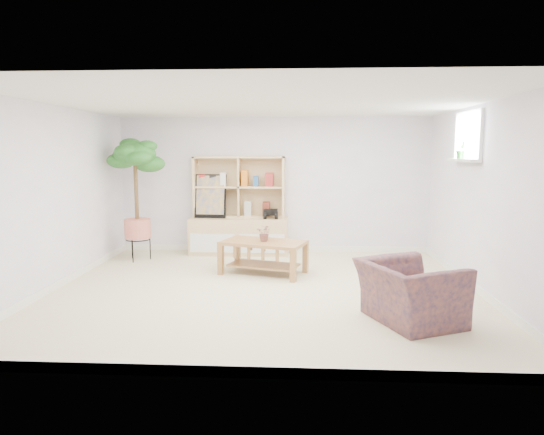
# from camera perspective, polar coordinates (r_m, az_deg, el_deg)

# --- Properties ---
(floor) EXTENTS (5.50, 5.00, 0.01)m
(floor) POSITION_cam_1_polar(r_m,az_deg,el_deg) (6.42, -0.94, -8.49)
(floor) COLOR beige
(floor) RESTS_ON ground
(ceiling) EXTENTS (5.50, 5.00, 0.01)m
(ceiling) POSITION_cam_1_polar(r_m,az_deg,el_deg) (6.19, -0.99, 13.34)
(ceiling) COLOR white
(ceiling) RESTS_ON walls
(walls) EXTENTS (5.51, 5.01, 2.40)m
(walls) POSITION_cam_1_polar(r_m,az_deg,el_deg) (6.19, -0.97, 2.22)
(walls) COLOR white
(walls) RESTS_ON floor
(baseboard) EXTENTS (5.50, 5.00, 0.10)m
(baseboard) POSITION_cam_1_polar(r_m,az_deg,el_deg) (6.41, -0.94, -8.07)
(baseboard) COLOR white
(baseboard) RESTS_ON floor
(window) EXTENTS (0.10, 0.98, 0.68)m
(window) POSITION_cam_1_polar(r_m,az_deg,el_deg) (7.13, 22.14, 8.83)
(window) COLOR white
(window) RESTS_ON walls
(window_sill) EXTENTS (0.14, 1.00, 0.04)m
(window_sill) POSITION_cam_1_polar(r_m,az_deg,el_deg) (7.11, 21.55, 6.28)
(window_sill) COLOR white
(window_sill) RESTS_ON walls
(storage_unit) EXTENTS (1.71, 0.58, 1.71)m
(storage_unit) POSITION_cam_1_polar(r_m,az_deg,el_deg) (8.50, -3.95, 1.40)
(storage_unit) COLOR #E0BE79
(storage_unit) RESTS_ON floor
(poster) EXTENTS (0.56, 0.15, 0.76)m
(poster) POSITION_cam_1_polar(r_m,az_deg,el_deg) (8.54, -7.25, 2.52)
(poster) COLOR yellow
(poster) RESTS_ON storage_unit
(toy_truck) EXTENTS (0.36, 0.26, 0.19)m
(toy_truck) POSITION_cam_1_polar(r_m,az_deg,el_deg) (8.40, -0.16, 0.51)
(toy_truck) COLOR black
(toy_truck) RESTS_ON storage_unit
(coffee_table) EXTENTS (1.34, 0.99, 0.49)m
(coffee_table) POSITION_cam_1_polar(r_m,az_deg,el_deg) (7.18, -1.01, -4.72)
(coffee_table) COLOR olive
(coffee_table) RESTS_ON floor
(table_plant) EXTENTS (0.27, 0.26, 0.24)m
(table_plant) POSITION_cam_1_polar(r_m,az_deg,el_deg) (7.10, -0.86, -1.85)
(table_plant) COLOR #1C5A23
(table_plant) RESTS_ON coffee_table
(floor_tree) EXTENTS (0.96, 0.96, 2.02)m
(floor_tree) POSITION_cam_1_polar(r_m,az_deg,el_deg) (8.26, -15.65, 2.02)
(floor_tree) COLOR #1F6525
(floor_tree) RESTS_ON floor
(armchair) EXTENTS (1.18, 1.25, 0.73)m
(armchair) POSITION_cam_1_polar(r_m,az_deg,el_deg) (5.37, 15.91, -8.01)
(armchair) COLOR #181D3D
(armchair) RESTS_ON floor
(sill_plant) EXTENTS (0.16, 0.14, 0.24)m
(sill_plant) POSITION_cam_1_polar(r_m,az_deg,el_deg) (7.20, 21.36, 7.43)
(sill_plant) COLOR #1F6525
(sill_plant) RESTS_ON window_sill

